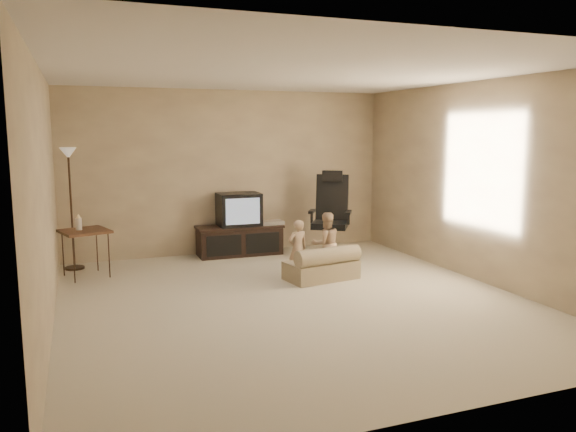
# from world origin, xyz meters

# --- Properties ---
(floor) EXTENTS (5.50, 5.50, 0.00)m
(floor) POSITION_xyz_m (0.00, 0.00, 0.00)
(floor) COLOR beige
(floor) RESTS_ON ground
(room_shell) EXTENTS (5.50, 5.50, 5.50)m
(room_shell) POSITION_xyz_m (0.00, 0.00, 1.52)
(room_shell) COLOR silver
(room_shell) RESTS_ON floor
(tv_stand) EXTENTS (1.33, 0.50, 0.95)m
(tv_stand) POSITION_xyz_m (0.08, 2.49, 0.39)
(tv_stand) COLOR black
(tv_stand) RESTS_ON floor
(office_chair) EXTENTS (0.82, 0.82, 1.29)m
(office_chair) POSITION_xyz_m (1.36, 1.94, 0.46)
(office_chair) COLOR black
(office_chair) RESTS_ON floor
(side_table) EXTENTS (0.70, 0.70, 0.84)m
(side_table) POSITION_xyz_m (-2.16, 1.93, 0.60)
(side_table) COLOR brown
(side_table) RESTS_ON floor
(floor_lamp) EXTENTS (0.26, 0.26, 1.66)m
(floor_lamp) POSITION_xyz_m (-2.30, 2.42, 1.21)
(floor_lamp) COLOR #312015
(floor_lamp) RESTS_ON floor
(child_sofa) EXTENTS (0.96, 0.64, 0.44)m
(child_sofa) POSITION_xyz_m (0.67, 0.70, 0.18)
(child_sofa) COLOR tan
(child_sofa) RESTS_ON floor
(toddler_left) EXTENTS (0.30, 0.24, 0.75)m
(toddler_left) POSITION_xyz_m (0.43, 0.95, 0.37)
(toddler_left) COLOR tan
(toddler_left) RESTS_ON floor
(toddler_right) EXTENTS (0.41, 0.23, 0.83)m
(toddler_right) POSITION_xyz_m (0.81, 0.92, 0.42)
(toddler_right) COLOR tan
(toddler_right) RESTS_ON floor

